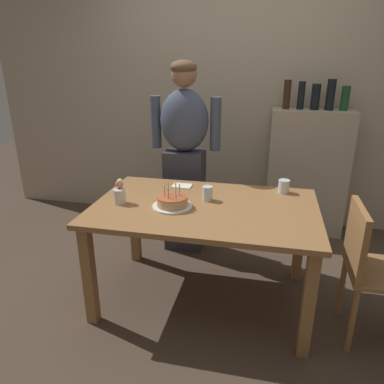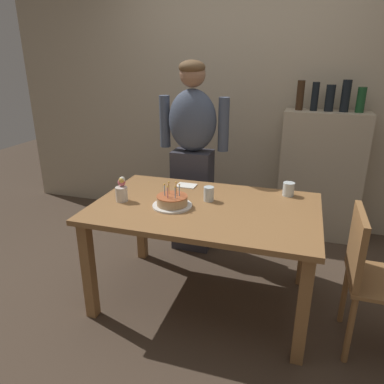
{
  "view_description": "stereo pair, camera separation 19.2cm",
  "coord_description": "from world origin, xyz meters",
  "views": [
    {
      "loc": [
        0.39,
        -2.21,
        1.67
      ],
      "look_at": [
        -0.08,
        -0.03,
        0.84
      ],
      "focal_mm": 33.65,
      "sensor_mm": 36.0,
      "label": 1
    },
    {
      "loc": [
        0.58,
        -2.16,
        1.67
      ],
      "look_at": [
        -0.08,
        -0.03,
        0.84
      ],
      "focal_mm": 33.65,
      "sensor_mm": 36.0,
      "label": 2
    }
  ],
  "objects": [
    {
      "name": "ground_plane",
      "position": [
        0.0,
        0.0,
        0.0
      ],
      "size": [
        10.0,
        10.0,
        0.0
      ],
      "primitive_type": "plane",
      "color": "#47382B"
    },
    {
      "name": "dining_table",
      "position": [
        0.0,
        0.0,
        0.64
      ],
      "size": [
        1.5,
        0.96,
        0.74
      ],
      "color": "olive",
      "rests_on": "ground_plane"
    },
    {
      "name": "shelf_cabinet",
      "position": [
        0.77,
        1.33,
        0.63
      ],
      "size": [
        0.75,
        0.3,
        1.5
      ],
      "color": "tan",
      "rests_on": "ground_plane"
    },
    {
      "name": "napkin_stack",
      "position": [
        -0.24,
        0.34,
        0.74
      ],
      "size": [
        0.15,
        0.11,
        0.01
      ],
      "primitive_type": "cube",
      "rotation": [
        0.0,
        0.0,
        -0.02
      ],
      "color": "white",
      "rests_on": "dining_table"
    },
    {
      "name": "person_man_bearded",
      "position": [
        -0.32,
        0.73,
        0.87
      ],
      "size": [
        0.61,
        0.27,
        1.66
      ],
      "rotation": [
        0.0,
        0.0,
        3.14
      ],
      "color": "#33333D",
      "rests_on": "ground_plane"
    },
    {
      "name": "water_glass_far",
      "position": [
        -0.0,
        0.09,
        0.79
      ],
      "size": [
        0.07,
        0.07,
        0.1
      ],
      "primitive_type": "cylinder",
      "color": "silver",
      "rests_on": "dining_table"
    },
    {
      "name": "flower_vase",
      "position": [
        -0.57,
        -0.08,
        0.82
      ],
      "size": [
        0.08,
        0.09,
        0.17
      ],
      "color": "silver",
      "rests_on": "dining_table"
    },
    {
      "name": "back_wall",
      "position": [
        0.0,
        1.55,
        1.3
      ],
      "size": [
        5.2,
        0.1,
        2.6
      ],
      "primitive_type": "cube",
      "color": "tan",
      "rests_on": "ground_plane"
    },
    {
      "name": "water_glass_near",
      "position": [
        0.52,
        0.36,
        0.79
      ],
      "size": [
        0.08,
        0.08,
        0.1
      ],
      "primitive_type": "cylinder",
      "color": "silver",
      "rests_on": "dining_table"
    },
    {
      "name": "birthday_cake",
      "position": [
        -0.21,
        -0.08,
        0.78
      ],
      "size": [
        0.27,
        0.27,
        0.16
      ],
      "color": "white",
      "rests_on": "dining_table"
    },
    {
      "name": "dining_chair",
      "position": [
        1.04,
        -0.15,
        0.52
      ],
      "size": [
        0.42,
        0.42,
        0.87
      ],
      "rotation": [
        0.0,
        0.0,
        1.57
      ],
      "color": "olive",
      "rests_on": "ground_plane"
    }
  ]
}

